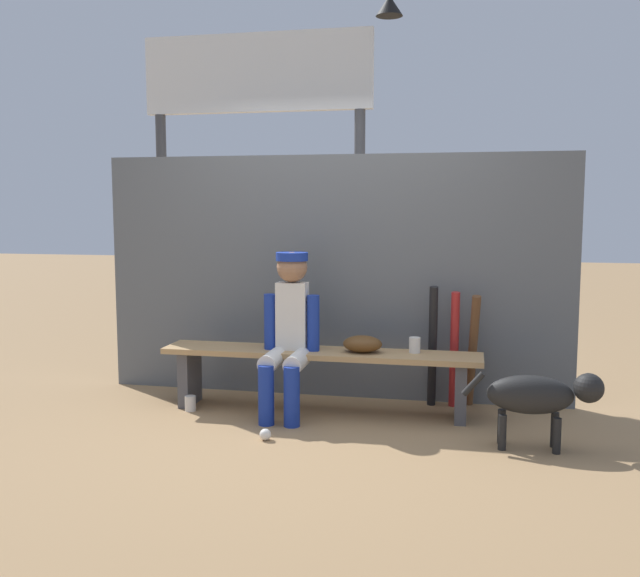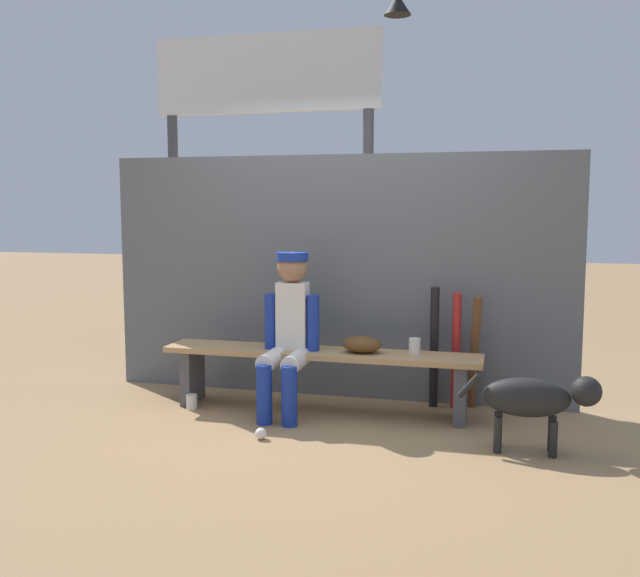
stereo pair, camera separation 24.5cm
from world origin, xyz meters
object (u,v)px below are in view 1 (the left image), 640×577
object	(u,v)px
player_seated	(288,327)
scoreboard	(264,113)
bat_aluminum_red	(454,350)
dugout_bench	(320,364)
bat_aluminum_black	(433,347)
baseball	(265,435)
dog	(539,396)
baseball_glove	(362,344)
cup_on_bench	(415,345)
bat_wood_dark	(473,351)
cup_on_ground	(190,403)

from	to	relation	value
player_seated	scoreboard	xyz separation A→B (m)	(-0.67, 1.74, 1.73)
bat_aluminum_red	scoreboard	xyz separation A→B (m)	(-1.83, 1.32, 1.93)
dugout_bench	player_seated	distance (m)	0.37
bat_aluminum_black	baseball	distance (m)	1.47
baseball	scoreboard	distance (m)	3.36
dugout_bench	bat_aluminum_red	size ratio (longest dim) A/B	2.65
bat_aluminum_red	player_seated	bearing A→B (deg)	-159.92
dugout_bench	scoreboard	xyz separation A→B (m)	(-0.88, 1.63, 2.01)
player_seated	baseball	size ratio (longest dim) A/B	15.72
bat_aluminum_red	dog	bearing A→B (deg)	-56.93
bat_aluminum_black	scoreboard	size ratio (longest dim) A/B	0.27
baseball_glove	dog	distance (m)	1.29
bat_aluminum_black	dog	world-z (taller)	bat_aluminum_black
bat_aluminum_black	cup_on_bench	world-z (taller)	bat_aluminum_black
dugout_bench	bat_wood_dark	xyz separation A→B (m)	(1.08, 0.32, 0.08)
bat_wood_dark	scoreboard	size ratio (longest dim) A/B	0.26
baseball_glove	cup_on_bench	distance (m)	0.37
scoreboard	dog	bearing A→B (deg)	-42.19
dugout_bench	baseball	world-z (taller)	dugout_bench
cup_on_bench	player_seated	bearing A→B (deg)	-168.92
player_seated	dog	bearing A→B (deg)	-13.33
bat_wood_dark	cup_on_bench	world-z (taller)	bat_wood_dark
baseball	dog	size ratio (longest dim) A/B	0.09
bat_wood_dark	player_seated	bearing A→B (deg)	-161.50
dugout_bench	bat_wood_dark	size ratio (longest dim) A/B	2.67
player_seated	bat_aluminum_black	world-z (taller)	player_seated
player_seated	bat_aluminum_black	size ratio (longest dim) A/B	1.28
bat_aluminum_red	scoreboard	bearing A→B (deg)	144.16
cup_on_bench	dog	bearing A→B (deg)	-35.34
player_seated	scoreboard	world-z (taller)	scoreboard
bat_aluminum_red	bat_aluminum_black	bearing A→B (deg)	-175.80
baseball	cup_on_bench	bearing A→B (deg)	40.59
player_seated	bat_aluminum_black	bearing A→B (deg)	22.39
cup_on_ground	scoreboard	world-z (taller)	scoreboard
bat_wood_dark	scoreboard	distance (m)	3.05
baseball_glove	bat_aluminum_black	size ratio (longest dim) A/B	0.31
baseball	cup_on_bench	xyz separation A→B (m)	(0.88, 0.76, 0.47)
baseball	cup_on_ground	bearing A→B (deg)	144.14
baseball_glove	bat_aluminum_black	bearing A→B (deg)	31.91
player_seated	baseball	bearing A→B (deg)	-90.49
player_seated	cup_on_ground	xyz separation A→B (m)	(-0.73, -0.06, -0.58)
cup_on_ground	bat_aluminum_red	bearing A→B (deg)	14.45
bat_wood_dark	cup_on_ground	size ratio (longest dim) A/B	7.87
player_seated	baseball_glove	xyz separation A→B (m)	(0.51, 0.11, -0.12)
bat_aluminum_black	cup_on_bench	size ratio (longest dim) A/B	8.27
bat_wood_dark	dog	distance (m)	0.93
cup_on_bench	cup_on_ground	bearing A→B (deg)	-171.66
baseball	bat_wood_dark	bearing A→B (deg)	38.22
dog	cup_on_ground	bearing A→B (deg)	172.07
bat_aluminum_black	bat_aluminum_red	world-z (taller)	bat_aluminum_black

